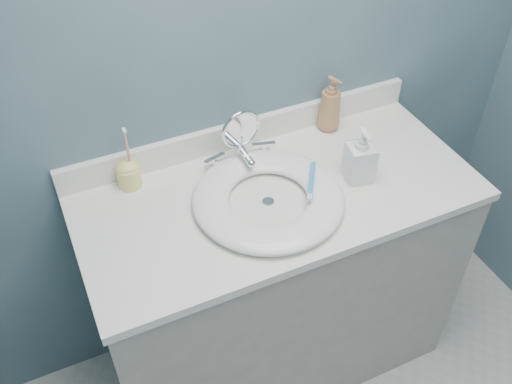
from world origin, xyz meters
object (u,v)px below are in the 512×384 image
soap_bottle_amber (330,104)px  toothbrush_holder (129,173)px  makeup_mirror (241,135)px  soap_bottle_clear (361,155)px

soap_bottle_amber → toothbrush_holder: (-0.70, -0.00, -0.05)m
makeup_mirror → soap_bottle_clear: (0.30, -0.22, -0.02)m
toothbrush_holder → makeup_mirror: bearing=-7.3°
soap_bottle_amber → toothbrush_holder: size_ratio=0.94×
soap_bottle_clear → toothbrush_holder: bearing=168.4°
toothbrush_holder → soap_bottle_amber: bearing=0.1°
makeup_mirror → toothbrush_holder: size_ratio=0.94×
makeup_mirror → soap_bottle_amber: soap_bottle_amber is taller
makeup_mirror → toothbrush_holder: bearing=167.5°
soap_bottle_clear → toothbrush_holder: 0.70m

